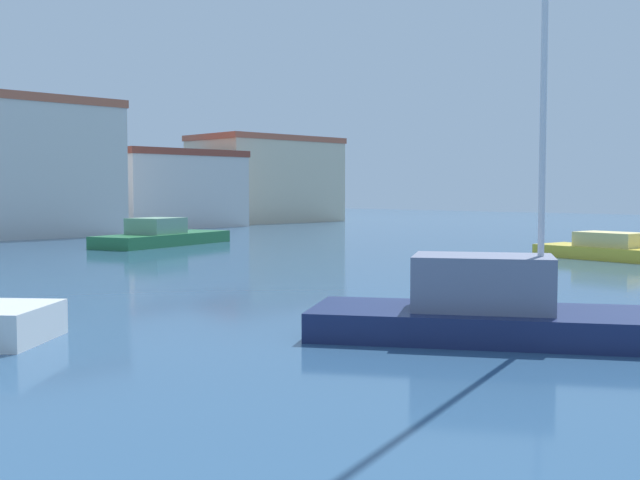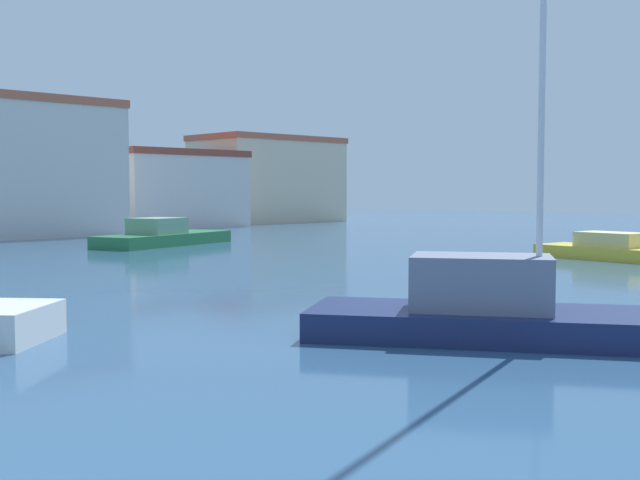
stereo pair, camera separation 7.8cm
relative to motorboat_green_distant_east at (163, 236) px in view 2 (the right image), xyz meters
name	(u,v)px [view 2 (the right image)]	position (x,y,z in m)	size (l,w,h in m)	color
water	(85,272)	(-9.41, -9.91, -0.48)	(160.00, 160.00, 0.00)	#2D5175
motorboat_green_distant_east	(163,236)	(0.00, 0.00, 0.00)	(8.73, 5.13, 1.43)	#28703D
sailboat_navy_behind_lamppost	(523,310)	(-9.34, -27.17, 0.09)	(6.88, 8.49, 14.05)	#19234C
motorboat_yellow_inner_mooring	(616,250)	(8.78, -20.17, -0.09)	(2.89, 6.78, 1.11)	gold
warehouse_block	(32,168)	(-1.31, 12.70, 3.76)	(9.64, 7.16, 8.47)	beige
yacht_club	(169,189)	(11.76, 17.69, 2.51)	(10.54, 7.58, 5.96)	beige
waterfront_apartments	(268,179)	(24.18, 20.52, 3.39)	(13.03, 7.74, 7.72)	beige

